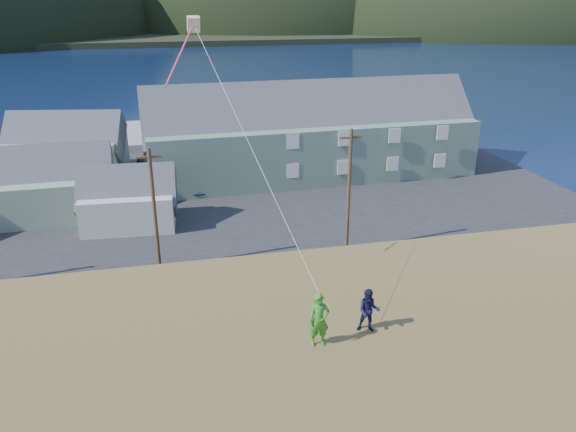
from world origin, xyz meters
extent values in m
plane|color=#0A1638|center=(0.00, 0.00, 0.00)|extent=(900.00, 900.00, 0.00)
cube|color=#4C3D19|center=(0.00, -2.00, 0.05)|extent=(110.00, 8.00, 0.10)
cube|color=#28282B|center=(0.00, 17.00, 0.06)|extent=(72.00, 36.00, 0.12)
cube|color=gray|center=(-6.00, 40.00, 0.45)|extent=(26.00, 14.00, 0.90)
cube|color=black|center=(0.00, 330.00, 1.00)|extent=(900.00, 320.00, 2.00)
ellipsoid|color=black|center=(-20.00, 300.00, 2.00)|extent=(200.00, 180.00, 100.00)
ellipsoid|color=black|center=(70.00, 290.00, 2.00)|extent=(230.00, 207.00, 142.60)
ellipsoid|color=black|center=(180.00, 270.00, 2.00)|extent=(280.00, 252.00, 134.40)
cube|color=slate|center=(13.23, 19.85, 2.91)|extent=(32.76, 10.25, 5.57)
cube|color=#47474C|center=(13.23, 19.85, 7.18)|extent=(33.25, 10.07, 9.09)
cube|color=gray|center=(-10.73, 13.71, 1.82)|extent=(9.66, 6.54, 3.39)
cube|color=#47474C|center=(-10.73, 13.71, 4.36)|extent=(10.16, 6.31, 6.12)
cube|color=beige|center=(-4.46, 9.96, 1.54)|extent=(7.41, 5.52, 2.83)
cube|color=#47474C|center=(-4.46, 9.96, 3.66)|extent=(7.90, 5.50, 5.00)
cube|color=gray|center=(-11.14, 26.20, 1.90)|extent=(12.14, 8.58, 3.56)
cube|color=#47474C|center=(-11.14, 26.20, 4.68)|extent=(12.61, 8.56, 6.55)
cylinder|color=#47331E|center=(-2.32, 1.50, 4.35)|extent=(0.24, 0.24, 8.46)
cylinder|color=#47331E|center=(11.01, 1.50, 4.61)|extent=(0.24, 0.24, 8.98)
imported|color=black|center=(-3.39, 24.26, 0.88)|extent=(1.99, 4.56, 1.53)
imported|color=#A0160E|center=(-13.07, 24.06, 0.86)|extent=(2.75, 5.47, 1.48)
imported|color=black|center=(-4.18, 18.78, 0.85)|extent=(2.29, 5.11, 1.45)
imported|color=silver|center=(-9.69, 19.07, 0.82)|extent=(2.64, 5.18, 1.40)
imported|color=navy|center=(1.39, 16.87, 0.84)|extent=(2.04, 4.33, 1.43)
imported|color=#B9B9BE|center=(-13.15, 17.49, 0.84)|extent=(1.65, 4.41, 1.44)
imported|color=#395F8F|center=(4.59, 23.43, 0.81)|extent=(1.76, 4.27, 1.38)
imported|color=slate|center=(-16.45, 23.76, 0.87)|extent=(1.61, 4.58, 1.51)
imported|color=silver|center=(-6.89, 23.55, 0.89)|extent=(2.59, 5.47, 1.54)
imported|color=#318725|center=(2.84, -19.28, 8.10)|extent=(0.68, 0.47, 1.80)
imported|color=#16153A|center=(4.64, -18.88, 7.96)|extent=(0.88, 0.79, 1.51)
cube|color=beige|center=(0.00, -11.99, 16.53)|extent=(0.46, 0.44, 0.60)
cylinder|color=#F94178|center=(-0.60, -13.24, 15.63)|extent=(0.06, 0.06, 3.31)
cylinder|color=white|center=(1.42, -15.64, 12.77)|extent=(0.02, 0.02, 10.86)
camera|label=1|loc=(-1.49, -33.72, 17.61)|focal=35.00mm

